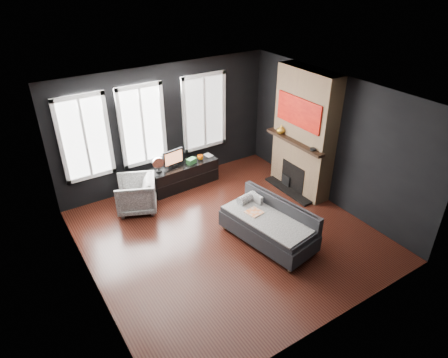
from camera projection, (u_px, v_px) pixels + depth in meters
floor at (228, 235)px, 7.56m from camera, size 5.00×5.00×0.00m
ceiling at (229, 97)px, 6.22m from camera, size 5.00×5.00×0.00m
wall_back at (166, 126)px, 8.72m from camera, size 5.00×0.02×2.70m
wall_left at (83, 218)px, 5.72m from camera, size 0.02×5.00×2.70m
wall_right at (332, 140)px, 8.06m from camera, size 0.02×5.00×2.70m
windows at (143, 83)px, 7.96m from camera, size 4.00×0.16×1.76m
fireplace at (304, 133)px, 8.41m from camera, size 0.70×1.62×2.70m
sofa at (268, 224)px, 7.23m from camera, size 1.19×1.92×0.77m
stripe_pillow at (256, 201)px, 7.57m from camera, size 0.11×0.30×0.29m
armchair at (136, 193)px, 8.14m from camera, size 0.97×0.99×0.79m
media_console at (184, 175)px, 9.04m from camera, size 1.60×0.57×0.54m
monitor at (173, 157)px, 8.68m from camera, size 0.52×0.18×0.46m
desk_fan at (158, 165)px, 8.50m from camera, size 0.29×0.29×0.36m
mug at (200, 157)px, 9.07m from camera, size 0.16×0.14×0.14m
book at (206, 152)px, 9.18m from camera, size 0.15×0.04×0.21m
storage_box at (191, 161)px, 8.91m from camera, size 0.24×0.20×0.12m
mantel_vase at (281, 129)px, 8.63m from camera, size 0.19×0.20×0.19m
mantel_clock at (313, 149)px, 7.94m from camera, size 0.16×0.16×0.04m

